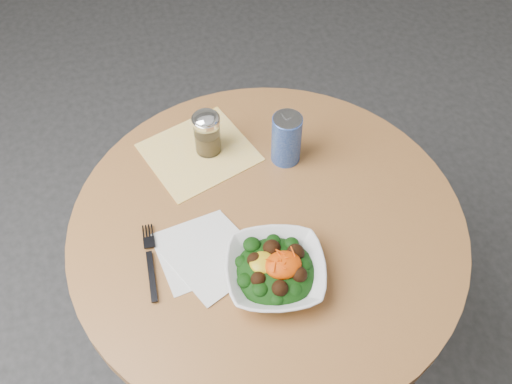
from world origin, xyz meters
TOP-DOWN VIEW (x-y plane):
  - ground at (0.00, 0.00)m, footprint 6.00×6.00m
  - table at (0.00, 0.00)m, footprint 0.90×0.90m
  - cloth_napkin at (-0.10, 0.25)m, footprint 0.30×0.29m
  - paper_napkins at (-0.15, -0.05)m, footprint 0.24×0.23m
  - salad_bowl at (-0.03, -0.14)m, footprint 0.25×0.25m
  - fork at (-0.27, -0.03)m, footprint 0.03×0.19m
  - spice_shaker at (-0.08, 0.25)m, footprint 0.07×0.07m
  - beverage_can at (0.10, 0.17)m, footprint 0.07×0.07m

SIDE VIEW (x-z plane):
  - ground at x=0.00m, z-range 0.00..0.00m
  - table at x=0.00m, z-range 0.18..0.93m
  - cloth_napkin at x=-0.10m, z-range 0.75..0.75m
  - paper_napkins at x=-0.15m, z-range 0.75..0.75m
  - fork at x=-0.27m, z-range 0.75..0.76m
  - salad_bowl at x=-0.03m, z-range 0.74..0.82m
  - spice_shaker at x=-0.08m, z-range 0.75..0.87m
  - beverage_can at x=0.10m, z-range 0.75..0.89m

